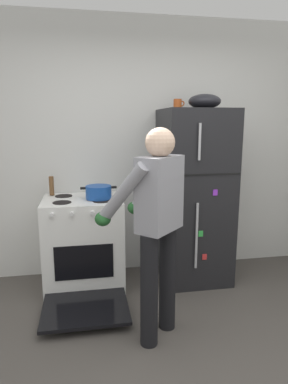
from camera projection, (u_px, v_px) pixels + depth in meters
The scene contains 8 objects.
kitchen_wall_back at pixel (137, 149), 3.67m from camera, with size 6.00×0.10×2.70m, color silver.
refrigerator at pixel (194, 197), 3.49m from camera, with size 0.68×0.72×1.76m.
stove_range at pixel (84, 244), 3.37m from camera, with size 0.76×1.22×0.91m.
person_cook at pixel (155, 217), 2.48m from camera, with size 0.66×0.69×1.60m.
red_pot at pixel (99, 192), 3.26m from camera, with size 0.35×0.25×0.13m.
coffee_mug at pixel (178, 104), 3.32m from camera, with size 0.11×0.08×0.10m.
pepper_mill at pixel (52, 186), 3.41m from camera, with size 0.05×0.05×0.19m, color brown.
mixing_bowl at pixel (205, 101), 3.31m from camera, with size 0.32×0.32×0.14m, color black.
Camera 1 is at (-0.57, -1.70, 1.63)m, focal length 31.65 mm.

